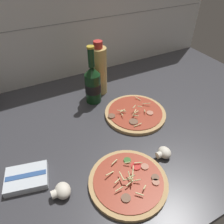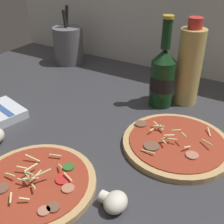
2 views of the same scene
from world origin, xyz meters
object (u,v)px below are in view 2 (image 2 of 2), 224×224
oil_bottle (189,66)px  mushroom_left (114,202)px  pizza_far (176,143)px  utensil_crock (69,45)px  beer_bottle (163,76)px  dish_towel (2,112)px  pizza_near (35,184)px

oil_bottle → mushroom_left: oil_bottle is taller
pizza_far → utensil_crock: utensil_crock is taller
pizza_far → oil_bottle: oil_bottle is taller
mushroom_left → oil_bottle: bearing=92.9°
pizza_far → beer_bottle: 22.20cm
pizza_far → utensil_crock: bearing=150.8°
beer_bottle → mushroom_left: beer_bottle is taller
beer_bottle → utensil_crock: bearing=162.6°
pizza_far → mushroom_left: bearing=-98.1°
beer_bottle → mushroom_left: size_ratio=4.99×
pizza_far → mushroom_left: size_ratio=4.92×
beer_bottle → utensil_crock: beer_bottle is taller
oil_bottle → dish_towel: (-40.67, -34.35, -10.20)cm
oil_bottle → dish_towel: 54.20cm
mushroom_left → utensil_crock: utensil_crock is taller
beer_bottle → oil_bottle: (5.62, 5.50, 2.46)cm
pizza_far → beer_bottle: beer_bottle is taller
utensil_crock → mushroom_left: bearing=-45.8°
pizza_far → oil_bottle: (-5.62, 22.83, 10.59)cm
utensil_crock → dish_towel: bearing=-76.7°
pizza_far → utensil_crock: 64.94cm
pizza_near → utensil_crock: (-37.18, 58.12, 6.34)cm
beer_bottle → oil_bottle: bearing=44.3°
pizza_far → mushroom_left: (-3.31, -23.23, 0.89)cm
pizza_near → mushroom_left: size_ratio=4.67×
pizza_far → dish_towel: size_ratio=1.77×
pizza_near → pizza_far: size_ratio=0.95×
pizza_near → beer_bottle: beer_bottle is taller
beer_bottle → oil_bottle: 8.24cm
oil_bottle → utensil_crock: bearing=170.3°
mushroom_left → pizza_far: bearing=81.9°
dish_towel → pizza_far: bearing=14.0°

